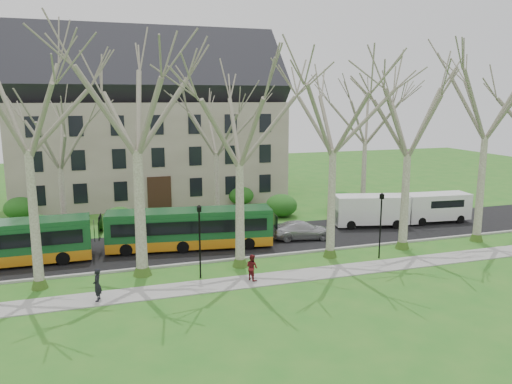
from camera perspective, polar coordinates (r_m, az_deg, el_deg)
ground at (r=32.53m, az=3.79°, el=-8.03°), size 120.00×120.00×0.00m
sidewalk at (r=30.34m, az=5.55°, el=-9.40°), size 70.00×2.00×0.06m
road at (r=37.45m, az=0.68°, el=-5.43°), size 80.00×8.00×0.06m
curb at (r=33.83m, az=2.85°, el=-7.15°), size 80.00×0.25×0.14m
building at (r=52.93m, az=-12.04°, el=7.92°), size 26.50×12.20×16.00m
tree_row_verge at (r=31.27m, az=3.75°, el=4.38°), size 49.00×7.00×14.00m
tree_row_far at (r=41.11m, az=-3.51°, el=4.50°), size 33.00×7.00×12.00m
lamp_row at (r=30.90m, az=4.54°, el=-4.07°), size 36.22×0.22×4.30m
hedges at (r=44.16m, az=-8.60°, el=-1.75°), size 30.60×8.60×2.00m
bus_follow at (r=35.17m, az=-7.54°, el=-4.14°), size 11.55×3.83×2.83m
sedan at (r=37.51m, az=5.28°, el=-4.35°), size 4.79×2.56×1.32m
van_a at (r=41.88m, az=12.99°, el=-2.12°), size 6.18×3.46×2.55m
van_b at (r=44.83m, az=19.83°, el=-1.72°), size 5.76×2.52×2.45m
pedestrian_a at (r=27.50m, az=-17.69°, el=-10.06°), size 0.53×0.70×1.73m
pedestrian_b at (r=29.09m, az=-0.46°, el=-8.59°), size 0.85×0.92×1.53m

